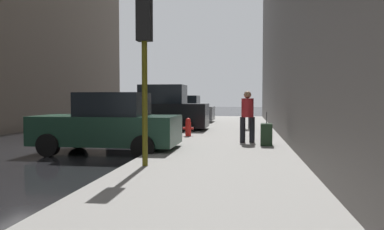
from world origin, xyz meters
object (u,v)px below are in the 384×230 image
(parked_gray_coupe, at_px, (181,111))
(fire_hydrant, at_px, (188,127))
(parked_dark_green_sedan, at_px, (109,124))
(pedestrian_in_red_jacket, at_px, (247,114))
(rolling_suitcase, at_px, (266,134))
(pedestrian_with_beanie, at_px, (247,108))
(parked_black_suv, at_px, (160,111))
(traffic_light, at_px, (145,46))

(parked_gray_coupe, bearing_deg, fire_hydrant, -78.41)
(parked_dark_green_sedan, bearing_deg, pedestrian_in_red_jacket, 25.33)
(parked_gray_coupe, bearing_deg, rolling_suitcase, -67.52)
(parked_dark_green_sedan, height_order, pedestrian_with_beanie, pedestrian_with_beanie)
(rolling_suitcase, bearing_deg, pedestrian_with_beanie, 95.23)
(parked_gray_coupe, bearing_deg, pedestrian_with_beanie, -49.93)
(parked_gray_coupe, height_order, fire_hydrant, parked_gray_coupe)
(parked_black_suv, distance_m, traffic_light, 9.76)
(parked_black_suv, relative_size, rolling_suitcase, 4.43)
(traffic_light, distance_m, rolling_suitcase, 5.40)
(pedestrian_in_red_jacket, bearing_deg, parked_dark_green_sedan, -154.67)
(fire_hydrant, bearing_deg, parked_dark_green_sedan, -115.36)
(pedestrian_with_beanie, bearing_deg, parked_gray_coupe, 130.07)
(fire_hydrant, bearing_deg, parked_gray_coupe, 101.59)
(pedestrian_in_red_jacket, bearing_deg, traffic_light, -115.67)
(pedestrian_with_beanie, bearing_deg, parked_black_suv, -165.96)
(parked_gray_coupe, relative_size, traffic_light, 1.18)
(fire_hydrant, distance_m, pedestrian_in_red_jacket, 3.01)
(fire_hydrant, relative_size, rolling_suitcase, 0.68)
(pedestrian_in_red_jacket, height_order, pedestrian_with_beanie, pedestrian_with_beanie)
(rolling_suitcase, bearing_deg, parked_black_suv, 130.78)
(fire_hydrant, distance_m, pedestrian_with_beanie, 4.60)
(parked_gray_coupe, xyz_separation_m, fire_hydrant, (1.80, -8.80, -0.35))
(parked_gray_coupe, distance_m, traffic_light, 15.53)
(fire_hydrant, bearing_deg, parked_black_suv, 121.67)
(parked_black_suv, xyz_separation_m, pedestrian_with_beanie, (4.08, 1.02, 0.10))
(traffic_light, height_order, pedestrian_in_red_jacket, traffic_light)
(parked_dark_green_sedan, xyz_separation_m, parked_black_suv, (-0.00, 6.73, 0.18))
(parked_black_suv, distance_m, rolling_suitcase, 7.17)
(parked_dark_green_sedan, bearing_deg, traffic_light, -55.55)
(pedestrian_in_red_jacket, distance_m, rolling_suitcase, 1.05)
(traffic_light, height_order, pedestrian_with_beanie, traffic_light)
(pedestrian_with_beanie, bearing_deg, rolling_suitcase, -84.77)
(parked_gray_coupe, xyz_separation_m, pedestrian_with_beanie, (4.08, -4.85, 0.29))
(pedestrian_in_red_jacket, bearing_deg, parked_black_suv, 130.39)
(parked_dark_green_sedan, relative_size, rolling_suitcase, 4.05)
(fire_hydrant, height_order, traffic_light, traffic_light)
(parked_dark_green_sedan, relative_size, pedestrian_with_beanie, 2.37)
(parked_dark_green_sedan, bearing_deg, pedestrian_with_beanie, 62.22)
(traffic_light, bearing_deg, parked_dark_green_sedan, 124.45)
(parked_black_suv, xyz_separation_m, parked_gray_coupe, (0.00, 5.87, -0.18))
(fire_hydrant, xyz_separation_m, pedestrian_in_red_jacket, (2.28, -1.87, 0.61))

